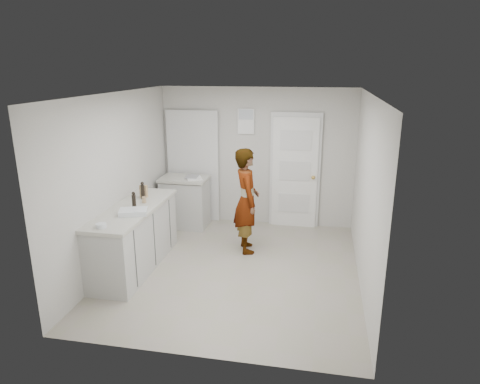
% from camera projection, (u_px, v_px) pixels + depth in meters
% --- Properties ---
extents(ground, '(4.00, 4.00, 0.00)m').
position_uv_depth(ground, '(235.00, 269.00, 6.25)').
color(ground, '#9D9783').
rests_on(ground, ground).
extents(room_shell, '(4.00, 4.00, 4.00)m').
position_uv_depth(room_shell, '(247.00, 169.00, 7.83)').
color(room_shell, silver).
rests_on(room_shell, ground).
extents(main_counter, '(0.64, 1.96, 0.93)m').
position_uv_depth(main_counter, '(135.00, 240.00, 6.20)').
color(main_counter, beige).
rests_on(main_counter, ground).
extents(side_counter, '(0.84, 0.61, 0.93)m').
position_uv_depth(side_counter, '(185.00, 204.00, 7.81)').
color(side_counter, beige).
rests_on(side_counter, ground).
extents(person, '(0.58, 0.70, 1.66)m').
position_uv_depth(person, '(247.00, 201.00, 6.67)').
color(person, silver).
rests_on(person, ground).
extents(cake_mix_box, '(0.12, 0.07, 0.19)m').
position_uv_depth(cake_mix_box, '(144.00, 191.00, 6.50)').
color(cake_mix_box, '#9E7C4F').
rests_on(cake_mix_box, main_counter).
extents(spice_jar, '(0.06, 0.06, 0.09)m').
position_uv_depth(spice_jar, '(144.00, 200.00, 6.25)').
color(spice_jar, tan).
rests_on(spice_jar, main_counter).
extents(oil_cruet_a, '(0.06, 0.06, 0.23)m').
position_uv_depth(oil_cruet_a, '(134.00, 200.00, 6.03)').
color(oil_cruet_a, black).
rests_on(oil_cruet_a, main_counter).
extents(oil_cruet_b, '(0.06, 0.06, 0.27)m').
position_uv_depth(oil_cruet_b, '(143.00, 191.00, 6.41)').
color(oil_cruet_b, black).
rests_on(oil_cruet_b, main_counter).
extents(baking_dish, '(0.43, 0.36, 0.07)m').
position_uv_depth(baking_dish, '(133.00, 212.00, 5.78)').
color(baking_dish, silver).
rests_on(baking_dish, main_counter).
extents(egg_bowl, '(0.13, 0.13, 0.05)m').
position_uv_depth(egg_bowl, '(101.00, 226.00, 5.30)').
color(egg_bowl, silver).
rests_on(egg_bowl, main_counter).
extents(papers, '(0.37, 0.41, 0.01)m').
position_uv_depth(papers, '(194.00, 178.00, 7.61)').
color(papers, white).
rests_on(papers, side_counter).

